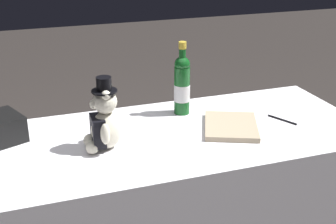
{
  "coord_description": "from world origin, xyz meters",
  "views": [
    {
      "loc": [
        -0.55,
        -1.6,
        1.57
      ],
      "look_at": [
        0.0,
        0.0,
        0.87
      ],
      "focal_mm": 48.74,
      "sensor_mm": 36.0,
      "label": 1
    }
  ],
  "objects": [
    {
      "name": "reception_table",
      "position": [
        0.0,
        0.0,
        0.38
      ],
      "size": [
        1.69,
        0.7,
        0.77
      ],
      "primitive_type": "cube",
      "color": "white",
      "rests_on": "ground_plane"
    },
    {
      "name": "teddy_bear_groom",
      "position": [
        -0.27,
        -0.03,
        0.88
      ],
      "size": [
        0.15,
        0.16,
        0.29
      ],
      "color": "silver",
      "rests_on": "reception_table"
    },
    {
      "name": "guestbook",
      "position": [
        0.27,
        -0.03,
        0.78
      ],
      "size": [
        0.31,
        0.34,
        0.02
      ],
      "primitive_type": "cube",
      "rotation": [
        0.0,
        0.0,
        -0.41
      ],
      "color": "tan",
      "rests_on": "reception_table"
    },
    {
      "name": "signing_pen",
      "position": [
        0.52,
        -0.02,
        0.77
      ],
      "size": [
        0.07,
        0.14,
        0.01
      ],
      "color": "black",
      "rests_on": "reception_table"
    },
    {
      "name": "champagne_bottle",
      "position": [
        0.13,
        0.2,
        0.91
      ],
      "size": [
        0.07,
        0.07,
        0.33
      ],
      "color": "#13511D",
      "rests_on": "reception_table"
    }
  ]
}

